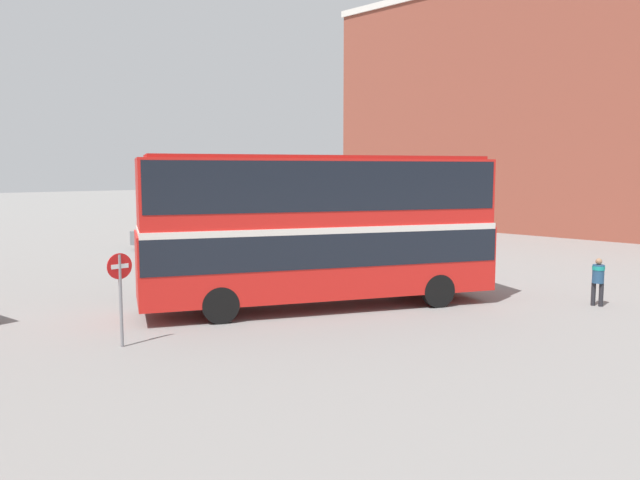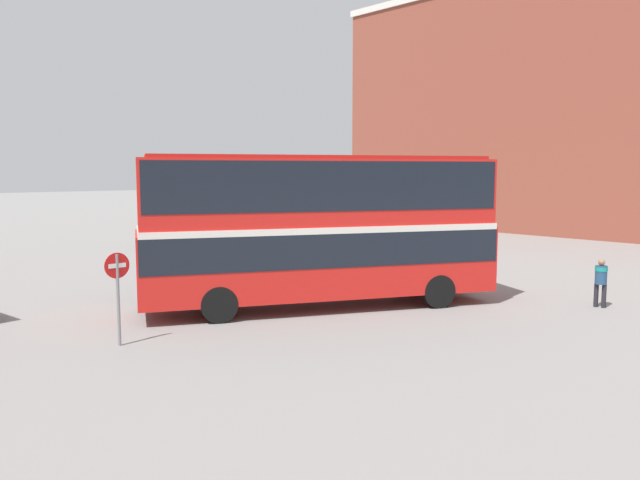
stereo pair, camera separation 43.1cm
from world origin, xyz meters
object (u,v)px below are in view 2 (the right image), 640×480
double_decker_bus (320,221)px  parked_car_kerb_near (180,233)px  no_entry_sign (118,283)px  pedestrian_foreground (601,278)px

double_decker_bus → parked_car_kerb_near: (4.83, 17.27, -1.97)m
parked_car_kerb_near → no_entry_sign: no_entry_sign is taller
no_entry_sign → double_decker_bus: bearing=-0.9°
double_decker_bus → no_entry_sign: double_decker_bus is taller
double_decker_bus → pedestrian_foreground: bearing=-16.8°
pedestrian_foreground → parked_car_kerb_near: size_ratio=0.33×
double_decker_bus → no_entry_sign: bearing=-155.2°
pedestrian_foreground → parked_car_kerb_near: pedestrian_foreground is taller
pedestrian_foreground → no_entry_sign: size_ratio=0.66×
pedestrian_foreground → parked_car_kerb_near: bearing=-95.7°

